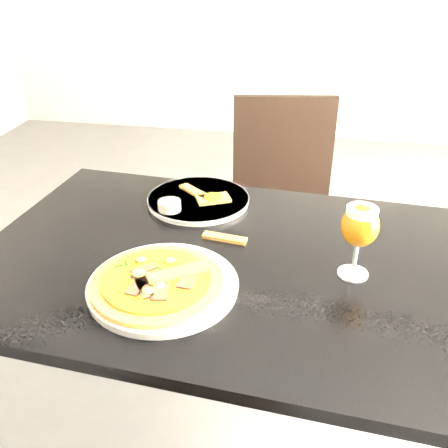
% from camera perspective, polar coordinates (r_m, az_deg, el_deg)
% --- Properties ---
extents(ground, '(6.00, 6.00, 0.00)m').
position_cam_1_polar(ground, '(1.76, 4.21, -23.63)').
color(ground, '#575659').
rests_on(ground, ground).
extents(dining_table, '(1.25, 0.88, 0.75)m').
position_cam_1_polar(dining_table, '(1.25, 0.22, -7.17)').
color(dining_table, black).
rests_on(dining_table, ground).
extents(chair_far, '(0.48, 0.48, 0.90)m').
position_cam_1_polar(chair_far, '(1.99, 6.71, 2.04)').
color(chair_far, black).
rests_on(chair_far, ground).
extents(plate_main, '(0.35, 0.35, 0.02)m').
position_cam_1_polar(plate_main, '(1.09, -6.96, -7.03)').
color(plate_main, white).
rests_on(plate_main, dining_table).
extents(pizza, '(0.28, 0.28, 0.03)m').
position_cam_1_polar(pizza, '(1.08, -7.63, -6.51)').
color(pizza, '#A06026').
rests_on(pizza, plate_main).
extents(plate_second, '(0.32, 0.32, 0.02)m').
position_cam_1_polar(plate_second, '(1.45, -2.95, 2.78)').
color(plate_second, white).
rests_on(plate_second, dining_table).
extents(crust_scraps, '(0.17, 0.13, 0.01)m').
position_cam_1_polar(crust_scraps, '(1.44, -1.97, 3.22)').
color(crust_scraps, '#A06026').
rests_on(crust_scraps, plate_second).
extents(loose_crust, '(0.12, 0.04, 0.01)m').
position_cam_1_polar(loose_crust, '(1.26, 0.06, -1.60)').
color(loose_crust, '#A06026').
rests_on(loose_crust, dining_table).
extents(sauce_cup, '(0.06, 0.06, 0.04)m').
position_cam_1_polar(sauce_cup, '(1.38, -6.24, 1.89)').
color(sauce_cup, beige).
rests_on(sauce_cup, dining_table).
extents(beer_glass, '(0.08, 0.08, 0.17)m').
position_cam_1_polar(beer_glass, '(1.11, 15.28, -0.26)').
color(beer_glass, silver).
rests_on(beer_glass, dining_table).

